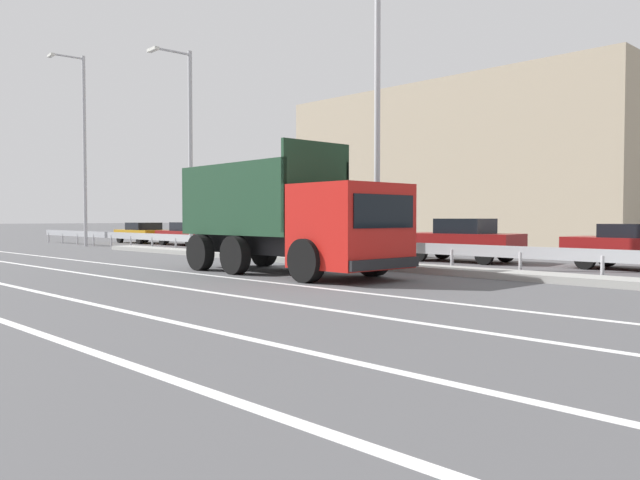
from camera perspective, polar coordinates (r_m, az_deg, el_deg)
ground_plane at (r=18.64m, az=-4.78°, el=-2.67°), size 320.00×320.00×0.00m
lane_strip_0 at (r=16.02m, az=-8.07°, el=-3.45°), size 51.26×0.16×0.01m
lane_strip_1 at (r=14.84m, az=-14.76°, el=-3.92°), size 51.26×0.16×0.01m
lane_strip_2 at (r=13.78m, az=-23.84°, el=-4.49°), size 51.26×0.16×0.01m
median_island at (r=20.35m, az=0.72°, el=-2.01°), size 28.19×1.10×0.18m
median_guardrail at (r=20.91m, az=2.28°, el=-0.59°), size 51.26×0.09×0.78m
dump_truck at (r=16.39m, az=-1.24°, el=1.06°), size 7.40×2.85×3.49m
median_road_sign at (r=23.34m, az=-6.40°, el=1.10°), size 0.65×0.16×2.24m
street_lamp_0 at (r=36.03m, az=-20.90°, el=8.28°), size 0.72×1.87×10.17m
street_lamp_1 at (r=26.92m, az=-12.01°, el=8.72°), size 0.71×1.87×8.49m
street_lamp_2 at (r=19.32m, az=4.93°, el=15.02°), size 0.72×2.81×10.61m
parked_car_0 at (r=39.24m, az=-15.88°, el=0.67°), size 4.10×1.97×1.25m
parked_car_1 at (r=35.06m, az=-11.75°, el=0.58°), size 4.88×2.19×1.29m
parked_car_2 at (r=29.86m, az=-4.39°, el=0.40°), size 4.65×2.13×1.30m
parked_car_3 at (r=25.14m, az=3.32°, el=0.15°), size 4.26×2.06×1.39m
parked_car_4 at (r=22.16m, az=12.92°, el=-0.02°), size 4.10×2.10×1.50m
background_building_0 at (r=43.19m, az=15.79°, el=6.16°), size 21.82×15.98×9.38m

